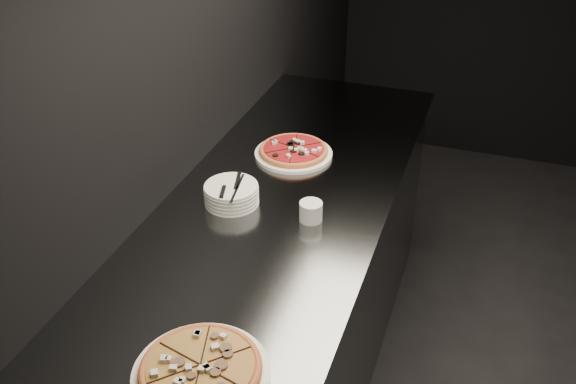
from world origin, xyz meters
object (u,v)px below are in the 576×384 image
(counter, at_px, (268,324))
(plate_stack, at_px, (231,194))
(pizza_tomato, at_px, (294,151))
(ramekin, at_px, (311,211))
(cutlery, at_px, (231,187))
(pizza_mushroom, at_px, (201,370))

(counter, bearing_deg, plate_stack, 158.85)
(pizza_tomato, relative_size, ramekin, 4.46)
(plate_stack, height_order, ramekin, plate_stack)
(pizza_tomato, bearing_deg, cutlery, -101.86)
(ramekin, bearing_deg, pizza_tomato, 115.93)
(plate_stack, bearing_deg, pizza_mushroom, -72.09)
(counter, height_order, plate_stack, plate_stack)
(cutlery, xyz_separation_m, ramekin, (0.28, 0.00, -0.04))
(plate_stack, relative_size, cutlery, 0.93)
(plate_stack, bearing_deg, cutlery, -62.38)
(counter, distance_m, pizza_mushroom, 0.83)
(counter, relative_size, pizza_tomato, 7.32)
(pizza_tomato, xyz_separation_m, ramekin, (0.19, -0.39, 0.02))
(cutlery, distance_m, ramekin, 0.28)
(pizza_mushroom, xyz_separation_m, cutlery, (-0.23, 0.71, 0.05))
(pizza_mushroom, distance_m, ramekin, 0.71)
(counter, xyz_separation_m, plate_stack, (-0.14, 0.06, 0.49))
(counter, distance_m, ramekin, 0.52)
(counter, xyz_separation_m, ramekin, (0.14, 0.04, 0.49))
(pizza_tomato, xyz_separation_m, plate_stack, (-0.09, -0.38, 0.02))
(pizza_tomato, distance_m, cutlery, 0.41)
(pizza_tomato, bearing_deg, counter, -83.10)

